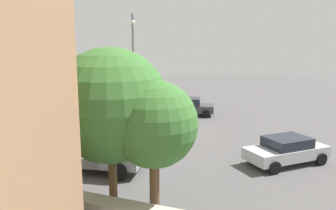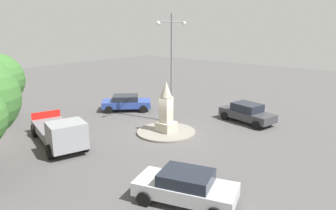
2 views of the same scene
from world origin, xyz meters
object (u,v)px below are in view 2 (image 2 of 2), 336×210
Objects in this scene: car_silver_far_side at (186,186)px; car_blue_passing at (126,102)px; truck_grey_near_island at (61,133)px; car_dark_grey_approaching at (247,113)px; monument at (166,110)px; streetlamp at (172,59)px.

car_blue_passing is (8.60, 12.77, -0.02)m from car_silver_far_side.
truck_grey_near_island is (0.17, 9.61, 0.17)m from car_silver_far_side.
car_dark_grey_approaching is 0.99× the size of car_silver_far_side.
monument is at bearing -109.81° from car_blue_passing.
streetlamp is 1.75× the size of car_silver_far_side.
truck_grey_near_island is (-8.38, 1.96, -3.92)m from streetlamp.
car_blue_passing is at bearing 20.54° from truck_grey_near_island.
truck_grey_near_island is (-6.10, 3.32, -0.73)m from monument.
streetlamp is at bearing 127.75° from car_dark_grey_approaching.
streetlamp reaches higher than car_dark_grey_approaching.
car_silver_far_side is (-6.27, -6.29, -0.91)m from monument.
car_dark_grey_approaching is at bearing 14.21° from car_silver_far_side.
monument is at bearing 45.09° from car_silver_far_side.
car_dark_grey_approaching is at bearing -52.25° from streetlamp.
car_dark_grey_approaching is at bearing -29.03° from monument.
car_dark_grey_approaching is (3.55, -4.58, -4.07)m from streetlamp.
truck_grey_near_island is at bearing -159.46° from car_blue_passing.
car_silver_far_side is at bearing -134.91° from monument.
car_blue_passing is (0.06, 5.12, -4.12)m from streetlamp.
car_silver_far_side is at bearing -123.98° from car_blue_passing.
car_blue_passing is at bearing 89.31° from streetlamp.
monument is at bearing 150.97° from car_dark_grey_approaching.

